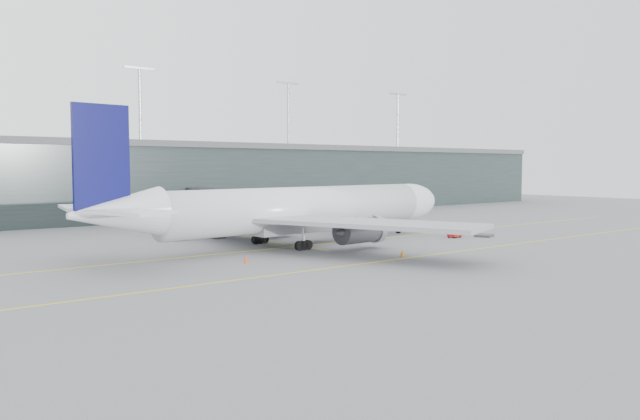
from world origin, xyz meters
TOP-DOWN VIEW (x-y plane):
  - ground at (0.00, 0.00)m, footprint 320.00×320.00m
  - taxiline_a at (0.00, -4.00)m, footprint 160.00×0.25m
  - taxiline_b at (0.00, -20.00)m, footprint 160.00×0.25m
  - taxiline_lead_main at (5.00, 20.00)m, footprint 0.25×60.00m
  - terminal at (-0.00, 58.00)m, footprint 240.00×36.00m
  - main_aircraft at (5.93, -2.79)m, footprint 59.32×55.50m
  - jet_bridge at (17.42, 22.88)m, footprint 11.28×43.90m
  - gse_cart at (28.48, -10.07)m, footprint 2.17×1.52m
  - baggage_dolly at (32.95, -11.92)m, footprint 3.40×3.08m
  - uld_a at (-4.80, 11.17)m, footprint 2.02×1.75m
  - uld_b at (-3.11, 12.22)m, footprint 2.08×1.75m
  - uld_c at (0.88, 10.23)m, footprint 1.88×1.52m
  - cone_nose at (35.95, -5.22)m, footprint 0.39×0.39m
  - cone_wing_stbd at (8.82, -18.79)m, footprint 0.48×0.48m
  - cone_wing_port at (8.98, 10.60)m, footprint 0.44×0.44m
  - cone_tail at (-7.86, -11.85)m, footprint 0.50×0.50m

SIDE VIEW (x-z plane):
  - ground at x=0.00m, z-range 0.00..0.00m
  - taxiline_a at x=0.00m, z-range 0.00..0.02m
  - taxiline_b at x=0.00m, z-range 0.00..0.02m
  - taxiline_lead_main at x=5.00m, z-range 0.00..0.02m
  - baggage_dolly at x=32.95m, z-range 0.03..0.31m
  - cone_nose at x=35.95m, z-range 0.00..0.62m
  - cone_wing_port at x=8.98m, z-range 0.00..0.70m
  - cone_wing_stbd at x=8.82m, z-range 0.00..0.77m
  - cone_tail at x=-7.86m, z-range 0.00..0.79m
  - gse_cart at x=28.48m, z-range 0.08..1.47m
  - uld_a at x=-4.80m, z-range 0.04..1.65m
  - uld_c at x=0.88m, z-range 0.04..1.73m
  - uld_b at x=-3.11m, z-range 0.04..1.78m
  - main_aircraft at x=5.93m, z-range -3.65..12.98m
  - jet_bridge at x=17.42m, z-range 1.57..7.86m
  - terminal at x=0.00m, z-range -6.88..22.12m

